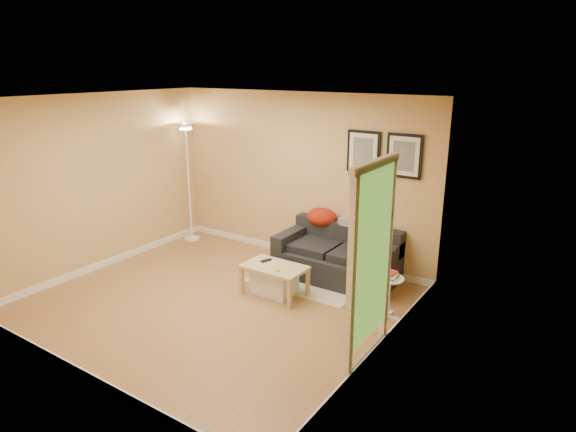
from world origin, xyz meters
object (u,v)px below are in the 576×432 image
Objects in this scene: sofa at (337,254)px; floor_lamp at (189,186)px; side_table at (388,297)px; book_stack at (390,275)px; coffee_table at (275,280)px; storage_bin at (274,281)px.

sofa is 3.00m from floor_lamp.
book_stack is (-0.01, 0.01, 0.30)m from side_table.
sofa reaches higher than side_table.
sofa reaches higher than book_stack.
side_table is 2.43× the size of book_stack.
book_stack is at bearing -31.89° from sofa.
coffee_table is at bearing -170.05° from side_table.
floor_lamp reaches higher than sofa.
sofa is 1.03m from storage_bin.
sofa is at bearing 63.15° from coffee_table.
storage_bin is 0.28× the size of floor_lamp.
floor_lamp reaches higher than coffee_table.
sofa is 0.82× the size of floor_lamp.
coffee_table is at bearing -168.98° from book_stack.
side_table reaches higher than storage_bin.
side_table is (1.54, 0.22, 0.09)m from storage_bin.
floor_lamp reaches higher than side_table.
storage_bin is (-0.46, -0.90, -0.20)m from sofa.
sofa is at bearing 147.92° from side_table.
storage_bin is 2.78m from floor_lamp.
book_stack reaches higher than side_table.
sofa is at bearing 148.83° from book_stack.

